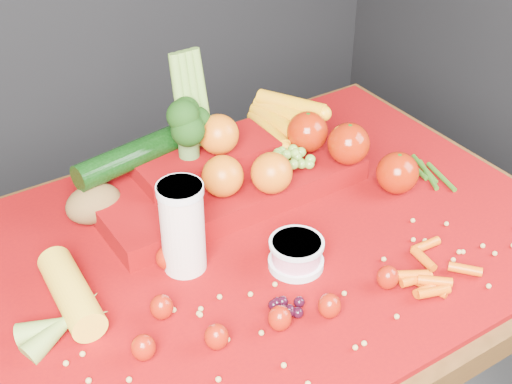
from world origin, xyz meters
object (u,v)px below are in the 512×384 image
milk_glass (182,225)px  produce_mound (241,162)px  yogurt_bowl (296,253)px  table (262,282)px

milk_glass → produce_mound: bearing=35.3°
yogurt_bowl → produce_mound: size_ratio=0.16×
yogurt_bowl → produce_mound: bearing=79.7°
produce_mound → yogurt_bowl: bearing=-100.3°
table → yogurt_bowl: 0.16m
table → produce_mound: (0.05, 0.15, 0.17)m
milk_glass → yogurt_bowl: 0.20m
milk_glass → table: bearing=-2.5°
produce_mound → table: bearing=-108.6°
yogurt_bowl → produce_mound: produce_mound is taller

